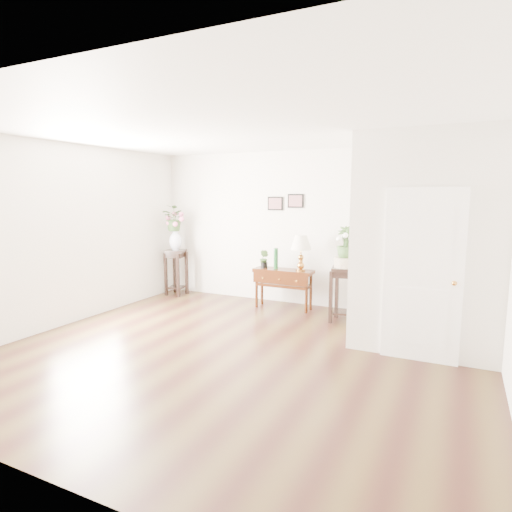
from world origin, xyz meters
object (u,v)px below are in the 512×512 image
Objects in this scene: console_table at (283,289)px; table_lamp at (301,251)px; plant_stand_b at (345,295)px; plant_stand_a at (176,272)px.

table_lamp reaches higher than console_table.
plant_stand_a is at bearing 173.99° from plant_stand_b.
console_table is 1.16× the size of plant_stand_a.
console_table is 2.35m from plant_stand_a.
console_table is 1.21× the size of plant_stand_b.
plant_stand_a is 1.04× the size of plant_stand_b.
plant_stand_b is (1.18, -0.32, 0.09)m from console_table.
table_lamp reaches higher than plant_stand_a.
console_table is at bearing 164.89° from plant_stand_b.
plant_stand_b is (0.86, -0.32, -0.62)m from table_lamp.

